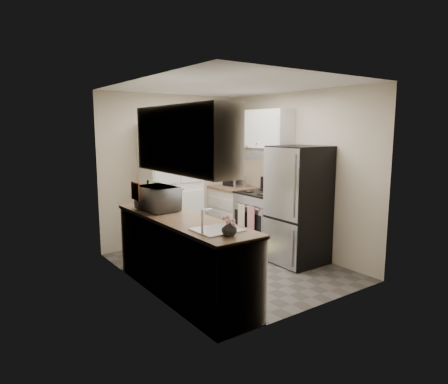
{
  "coord_description": "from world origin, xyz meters",
  "views": [
    {
      "loc": [
        -3.21,
        -4.38,
        1.94
      ],
      "look_at": [
        0.02,
        0.15,
        1.05
      ],
      "focal_mm": 32.0,
      "sensor_mm": 36.0,
      "label": 1
    }
  ],
  "objects_px": {
    "microwave": "(158,198)",
    "wine_bottle": "(148,194)",
    "electric_range": "(263,220)",
    "toaster_oven": "(234,182)",
    "pantry_cabinet": "(171,187)",
    "refrigerator": "(298,205)"
  },
  "relations": [
    {
      "from": "refrigerator",
      "to": "wine_bottle",
      "type": "height_order",
      "value": "refrigerator"
    },
    {
      "from": "wine_bottle",
      "to": "toaster_oven",
      "type": "relative_size",
      "value": 0.91
    },
    {
      "from": "pantry_cabinet",
      "to": "microwave",
      "type": "bearing_deg",
      "value": -124.49
    },
    {
      "from": "electric_range",
      "to": "toaster_oven",
      "type": "relative_size",
      "value": 3.35
    },
    {
      "from": "microwave",
      "to": "wine_bottle",
      "type": "distance_m",
      "value": 0.41
    },
    {
      "from": "refrigerator",
      "to": "wine_bottle",
      "type": "xyz_separation_m",
      "value": [
        -1.91,
        0.94,
        0.22
      ]
    },
    {
      "from": "pantry_cabinet",
      "to": "electric_range",
      "type": "height_order",
      "value": "pantry_cabinet"
    },
    {
      "from": "pantry_cabinet",
      "to": "wine_bottle",
      "type": "distance_m",
      "value": 1.1
    },
    {
      "from": "electric_range",
      "to": "refrigerator",
      "type": "distance_m",
      "value": 0.88
    },
    {
      "from": "microwave",
      "to": "wine_bottle",
      "type": "bearing_deg",
      "value": -12.57
    },
    {
      "from": "toaster_oven",
      "to": "pantry_cabinet",
      "type": "bearing_deg",
      "value": 165.61
    },
    {
      "from": "pantry_cabinet",
      "to": "refrigerator",
      "type": "bearing_deg",
      "value": -56.54
    },
    {
      "from": "electric_range",
      "to": "wine_bottle",
      "type": "distance_m",
      "value": 2.04
    },
    {
      "from": "microwave",
      "to": "refrigerator",
      "type": "bearing_deg",
      "value": -110.37
    },
    {
      "from": "microwave",
      "to": "wine_bottle",
      "type": "height_order",
      "value": "same"
    },
    {
      "from": "pantry_cabinet",
      "to": "refrigerator",
      "type": "height_order",
      "value": "pantry_cabinet"
    },
    {
      "from": "electric_range",
      "to": "refrigerator",
      "type": "xyz_separation_m",
      "value": [
        -0.03,
        -0.8,
        0.37
      ]
    },
    {
      "from": "pantry_cabinet",
      "to": "microwave",
      "type": "distance_m",
      "value": 1.45
    },
    {
      "from": "pantry_cabinet",
      "to": "electric_range",
      "type": "xyz_separation_m",
      "value": [
        1.17,
        -0.93,
        -0.52
      ]
    },
    {
      "from": "microwave",
      "to": "toaster_oven",
      "type": "xyz_separation_m",
      "value": [
        1.99,
        1.05,
        -0.06
      ]
    },
    {
      "from": "electric_range",
      "to": "refrigerator",
      "type": "relative_size",
      "value": 0.66
    },
    {
      "from": "microwave",
      "to": "toaster_oven",
      "type": "relative_size",
      "value": 1.64
    }
  ]
}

